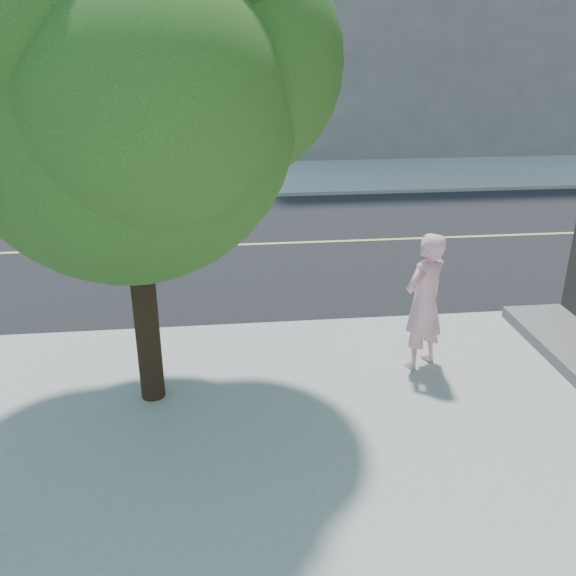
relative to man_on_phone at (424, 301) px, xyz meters
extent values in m
cube|color=black|center=(-6.47, 6.15, -1.12)|extent=(140.00, 9.00, 0.01)
cube|color=#A1A19B|center=(7.03, 23.15, -1.06)|extent=(29.00, 25.00, 0.12)
imported|color=#F4AEBE|center=(0.00, 0.00, 0.00)|extent=(0.88, 0.80, 2.01)
cylinder|color=black|center=(-3.80, -0.43, 0.57)|extent=(0.31, 0.31, 3.14)
sphere|color=#326620|center=(-3.80, -0.43, 2.66)|extent=(3.84, 3.84, 3.84)
sphere|color=#326620|center=(-2.75, 0.10, 3.19)|extent=(2.97, 2.97, 2.97)
sphere|color=#326620|center=(-4.67, 0.27, 3.36)|extent=(2.79, 2.79, 2.79)
sphere|color=#326620|center=(-3.45, -1.39, 2.92)|extent=(2.62, 2.62, 2.62)
sphere|color=#326620|center=(-4.32, -1.13, 3.71)|extent=(2.44, 2.44, 2.44)
camera|label=1|loc=(-2.79, -7.66, 3.49)|focal=38.39mm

